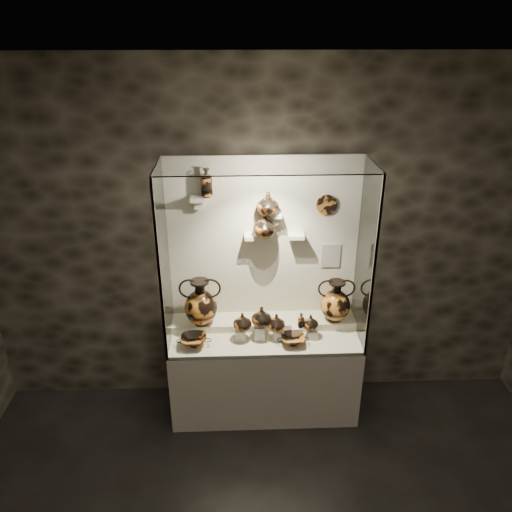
{
  "coord_description": "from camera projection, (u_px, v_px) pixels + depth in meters",
  "views": [
    {
      "loc": [
        -0.23,
        -1.58,
        3.39
      ],
      "look_at": [
        -0.07,
        2.28,
        1.58
      ],
      "focal_mm": 35.0,
      "sensor_mm": 36.0,
      "label": 1
    }
  ],
  "objects": [
    {
      "name": "pedestal_e",
      "position": [
        312.0,
        334.0,
        4.45
      ],
      "size": [
        0.09,
        0.09,
        0.08
      ],
      "primitive_type": "cube",
      "color": "silver",
      "rests_on": "front_tier"
    },
    {
      "name": "ovoid_vase_a",
      "position": [
        264.0,
        225.0,
        4.25
      ],
      "size": [
        0.21,
        0.21,
        0.21
      ],
      "primitive_type": "imported",
      "rotation": [
        0.0,
        0.0,
        0.08
      ],
      "color": "#9C511B",
      "rests_on": "bracket_ca"
    },
    {
      "name": "pedestal_a",
      "position": [
        240.0,
        334.0,
        4.42
      ],
      "size": [
        0.09,
        0.09,
        0.1
      ],
      "primitive_type": "cube",
      "color": "silver",
      "rests_on": "front_tier"
    },
    {
      "name": "glass_right",
      "position": [
        366.0,
        257.0,
        4.2
      ],
      "size": [
        0.01,
        0.6,
        1.6
      ],
      "primitive_type": "cube",
      "color": "white",
      "rests_on": "plinth"
    },
    {
      "name": "front_tier",
      "position": [
        265.0,
        337.0,
        4.5
      ],
      "size": [
        1.68,
        0.58,
        0.03
      ],
      "primitive_type": "cube",
      "color": "beige",
      "rests_on": "plinth"
    },
    {
      "name": "wall_back",
      "position": [
        263.0,
        243.0,
        4.46
      ],
      "size": [
        5.0,
        0.02,
        3.2
      ],
      "primitive_type": "cube",
      "color": "black",
      "rests_on": "ground"
    },
    {
      "name": "jug_c",
      "position": [
        276.0,
        322.0,
        4.38
      ],
      "size": [
        0.2,
        0.2,
        0.16
      ],
      "primitive_type": "imported",
      "rotation": [
        0.0,
        0.0,
        -0.35
      ],
      "color": "#C57125",
      "rests_on": "pedestal_c"
    },
    {
      "name": "pedestal_c",
      "position": [
        278.0,
        334.0,
        4.43
      ],
      "size": [
        0.09,
        0.09,
        0.09
      ],
      "primitive_type": "cube",
      "color": "silver",
      "rests_on": "front_tier"
    },
    {
      "name": "bracket_cc",
      "position": [
        296.0,
        236.0,
        4.35
      ],
      "size": [
        0.14,
        0.12,
        0.04
      ],
      "primitive_type": "cube",
      "color": "beige",
      "rests_on": "back_panel"
    },
    {
      "name": "plinth",
      "position": [
        264.0,
        374.0,
        4.68
      ],
      "size": [
        1.7,
        0.6,
        0.8
      ],
      "primitive_type": "cube",
      "color": "beige",
      "rests_on": "floor"
    },
    {
      "name": "pedestal_b",
      "position": [
        259.0,
        333.0,
        4.42
      ],
      "size": [
        0.09,
        0.09,
        0.13
      ],
      "primitive_type": "cube",
      "color": "silver",
      "rests_on": "front_tier"
    },
    {
      "name": "glass_front",
      "position": [
        268.0,
        275.0,
        3.9
      ],
      "size": [
        1.7,
        0.01,
        1.6
      ],
      "primitive_type": "cube",
      "color": "white",
      "rests_on": "plinth"
    },
    {
      "name": "kylix_left",
      "position": [
        194.0,
        340.0,
        4.32
      ],
      "size": [
        0.35,
        0.32,
        0.12
      ],
      "primitive_type": null,
      "rotation": [
        0.0,
        0.0,
        0.3
      ],
      "color": "#9C511B",
      "rests_on": "front_tier"
    },
    {
      "name": "amphora_left",
      "position": [
        201.0,
        302.0,
        4.45
      ],
      "size": [
        0.36,
        0.36,
        0.45
      ],
      "primitive_type": null,
      "rotation": [
        0.0,
        0.0,
        0.02
      ],
      "color": "#C57125",
      "rests_on": "rear_tier"
    },
    {
      "name": "frame_post_right",
      "position": [
        374.0,
        272.0,
        3.94
      ],
      "size": [
        0.02,
        0.02,
        1.6
      ],
      "primitive_type": "cube",
      "color": "gray",
      "rests_on": "plinth"
    },
    {
      "name": "kylix_right",
      "position": [
        293.0,
        339.0,
        4.35
      ],
      "size": [
        0.33,
        0.31,
        0.11
      ],
      "primitive_type": null,
      "rotation": [
        0.0,
        0.0,
        0.39
      ],
      "color": "#C57125",
      "rests_on": "front_tier"
    },
    {
      "name": "ovoid_vase_b",
      "position": [
        268.0,
        203.0,
        4.17
      ],
      "size": [
        0.24,
        0.24,
        0.2
      ],
      "primitive_type": "imported",
      "rotation": [
        0.0,
        0.0,
        -0.35
      ],
      "color": "#9C511B",
      "rests_on": "bracket_cb"
    },
    {
      "name": "wall_plate",
      "position": [
        327.0,
        205.0,
        4.29
      ],
      "size": [
        0.18,
        0.02,
        0.18
      ],
      "primitive_type": "cylinder",
      "rotation": [
        1.57,
        0.0,
        0.0
      ],
      "color": "#A45A20",
      "rests_on": "back_panel"
    },
    {
      "name": "rear_tier",
      "position": [
        264.0,
        323.0,
        4.64
      ],
      "size": [
        1.7,
        0.25,
        0.1
      ],
      "primitive_type": "cube",
      "color": "beige",
      "rests_on": "plinth"
    },
    {
      "name": "amphora_right",
      "position": [
        336.0,
        301.0,
        4.52
      ],
      "size": [
        0.36,
        0.36,
        0.4
      ],
      "primitive_type": null,
      "rotation": [
        0.0,
        0.0,
        -0.11
      ],
      "color": "#C57125",
      "rests_on": "rear_tier"
    },
    {
      "name": "glass_top",
      "position": [
        266.0,
        165.0,
        3.83
      ],
      "size": [
        1.7,
        0.6,
        0.01
      ],
      "primitive_type": "cube",
      "color": "white",
      "rests_on": "back_panel"
    },
    {
      "name": "glass_left",
      "position": [
        164.0,
        260.0,
        4.14
      ],
      "size": [
        0.01,
        0.6,
        1.6
      ],
      "primitive_type": "cube",
      "color": "white",
      "rests_on": "plinth"
    },
    {
      "name": "bracket_ul",
      "position": [
        199.0,
        199.0,
        4.17
      ],
      "size": [
        0.14,
        0.12,
        0.04
      ],
      "primitive_type": "cube",
      "color": "beige",
      "rests_on": "back_panel"
    },
    {
      "name": "frame_post_left",
      "position": [
        160.0,
        276.0,
        3.88
      ],
      "size": [
        0.02,
        0.02,
        1.6
      ],
      "primitive_type": "cube",
      "color": "gray",
      "rests_on": "plinth"
    },
    {
      "name": "lekythos_tall",
      "position": [
        206.0,
        181.0,
        4.11
      ],
      "size": [
        0.14,
        0.14,
        0.27
      ],
      "primitive_type": null,
      "rotation": [
        0.0,
        0.0,
        -0.39
      ],
      "color": "#C57125",
      "rests_on": "bracket_ul"
    },
    {
      "name": "bracket_cb",
      "position": [
        276.0,
        214.0,
        4.26
      ],
      "size": [
        0.1,
        0.12,
        0.04
      ],
      "primitive_type": "cube",
      "color": "beige",
      "rests_on": "back_panel"
    },
    {
      "name": "jug_e",
      "position": [
        310.0,
        322.0,
        4.41
      ],
      "size": [
        0.15,
        0.15,
        0.15
      ],
      "primitive_type": "imported",
      "rotation": [
        0.0,
        0.0,
        0.07
      ],
      "color": "#C57125",
      "rests_on": "pedestal_e"
    },
    {
      "name": "lekythos_small",
      "position": [
        301.0,
        320.0,
        4.37
      ],
      "size": [
        0.08,
        0.08,
        0.16
      ],
      "primitive_type": null,
      "rotation": [
        0.0,
        0.0,
        0.18
      ],
      "color": "#9C511B",
      "rests_on": "pedestal_d"
    },
    {
      "name": "ceiling",
      "position": [
        310.0,
        91.0,
        1.52
      ],
      "size": [
        5.0,
        5.0,
        0.0
      ],
      "primitive_type": "plane",
      "color": "white",
      "rests_on": "wall_back"
    },
    {
      "name": "info_placard",
      "position": [
        331.0,
        256.0,
        4.51
      ],
      "size": [
        0.17,
        0.01,
        0.23
      ],
      "primitive_type": "cube",
      "color": "beige",
      "rests_on": "back_panel"
    },
    {
      "name": "bracket_ca",
      "position": [
        252.0,
        236.0,
        4.34
      ],
      "size": [
        0.14,
        0.12,
        0.04
      ],
      "primitive_type": "cube",
      "color": "beige",
      "rests_on": "back_panel"
    },
    {
      "name": "pedestal_d",
      "position": [
        296.0,
        332.0,
        4.43
      ],
      "size": [
        0.09,
        0.09,
        0.12
      ],
      "primitive_type": "cube",
      "color": "silver",
      "rests_on": "front_tier"
    },
    {
      "name": "jug_a",
      "position": [
        242.0,
        322.0,
        4.36
      ],
      "size": [
        0.18,
        0.18,
        0.17
      ],
      "primitive_type": "imported",
      "rotation": [
        0.0,
        0.0,
        -0.11
      ],
      "color": "#C57125",
      "rests_on": "pedestal_a"
    },
    {
      "name": "jug_b",
      "position": [
        262.0,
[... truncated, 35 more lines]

